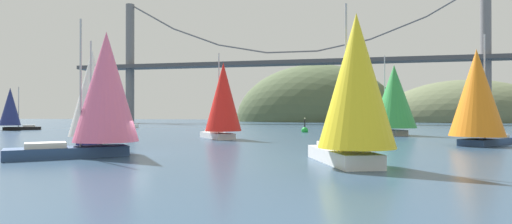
# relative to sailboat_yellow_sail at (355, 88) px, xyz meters

# --- Properties ---
(ground_plane) EXTENTS (360.00, 360.00, 0.00)m
(ground_plane) POSITION_rel_sailboat_yellow_sail_xyz_m (-15.87, 4.06, -4.44)
(ground_plane) COLOR #2D4760
(headland_center) EXTENTS (65.18, 44.00, 45.60)m
(headland_center) POSITION_rel_sailboat_yellow_sail_xyz_m (-10.87, 139.06, -4.44)
(headland_center) COLOR #4C5B3D
(headland_center) RESTS_ON ground_plane
(headland_right) EXTENTS (62.83, 44.00, 31.33)m
(headland_right) POSITION_rel_sailboat_yellow_sail_xyz_m (44.13, 139.06, -4.44)
(headland_right) COLOR #5B6647
(headland_right) RESTS_ON ground_plane
(suspension_bridge) EXTENTS (144.45, 6.00, 39.88)m
(suspension_bridge) POSITION_rel_sailboat_yellow_sail_xyz_m (-15.87, 99.06, 14.80)
(suspension_bridge) COLOR slate
(suspension_bridge) RESTS_ON ground_plane
(sailboat_yellow_sail) EXTENTS (5.87, 8.85, 9.61)m
(sailboat_yellow_sail) POSITION_rel_sailboat_yellow_sail_xyz_m (0.00, 0.00, 0.00)
(sailboat_yellow_sail) COLOR white
(sailboat_yellow_sail) RESTS_ON ground_plane
(sailboat_navy_sail) EXTENTS (7.03, 6.26, 8.04)m
(sailboat_navy_sail) POSITION_rel_sailboat_yellow_sail_xyz_m (-60.42, 39.65, -0.38)
(sailboat_navy_sail) COLOR black
(sailboat_navy_sail) RESTS_ON ground_plane
(sailboat_orange_sail) EXTENTS (8.58, 9.33, 10.74)m
(sailboat_orange_sail) POSITION_rel_sailboat_yellow_sail_xyz_m (11.81, 18.20, 0.28)
(sailboat_orange_sail) COLOR navy
(sailboat_orange_sail) RESTS_ON ground_plane
(sailboat_white_mainsail) EXTENTS (6.34, 8.03, 9.80)m
(sailboat_white_mainsail) POSITION_rel_sailboat_yellow_sail_xyz_m (-24.27, 11.23, 0.36)
(sailboat_white_mainsail) COLOR #191E4C
(sailboat_white_mainsail) RESTS_ON ground_plane
(sailboat_red_spinnaker) EXTENTS (7.35, 8.30, 10.40)m
(sailboat_red_spinnaker) POSITION_rel_sailboat_yellow_sail_xyz_m (-14.50, 22.31, 0.24)
(sailboat_red_spinnaker) COLOR white
(sailboat_red_spinnaker) RESTS_ON ground_plane
(sailboat_pink_spinnaker) EXTENTS (8.79, 8.32, 9.67)m
(sailboat_pink_spinnaker) POSITION_rel_sailboat_yellow_sail_xyz_m (-17.48, 2.60, 0.15)
(sailboat_pink_spinnaker) COLOR navy
(sailboat_pink_spinnaker) RESTS_ON ground_plane
(sailboat_green_sail) EXTENTS (9.24, 10.43, 11.40)m
(sailboat_green_sail) POSITION_rel_sailboat_yellow_sail_xyz_m (6.31, 35.64, 0.76)
(sailboat_green_sail) COLOR #B7B2A8
(sailboat_green_sail) RESTS_ON ground_plane
(sailboat_teal_sail) EXTENTS (6.33, 8.89, 9.24)m
(sailboat_teal_sail) POSITION_rel_sailboat_yellow_sail_xyz_m (-46.37, 50.75, 0.27)
(sailboat_teal_sail) COLOR white
(sailboat_teal_sail) RESTS_ON ground_plane
(channel_buoy) EXTENTS (1.10, 1.10, 2.64)m
(channel_buoy) POSITION_rel_sailboat_yellow_sail_xyz_m (-6.63, 42.17, -4.07)
(channel_buoy) COLOR green
(channel_buoy) RESTS_ON ground_plane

